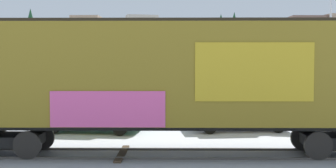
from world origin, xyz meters
TOP-DOWN VIEW (x-y plane):
  - ground_plane at (0.00, 0.00)m, footprint 260.00×260.00m
  - track at (-3.01, 0.16)m, footprint 59.99×5.26m
  - freight_car at (-0.21, -0.00)m, footprint 16.35×3.82m
  - flagpole at (9.49, 10.05)m, footprint 1.59×0.39m
  - hillside at (0.10, 74.46)m, footprint 137.64×37.44m
  - parked_car_green at (-3.64, 4.95)m, footprint 4.76×2.61m
  - parked_car_silver at (3.13, 4.99)m, footprint 4.67×2.07m

SIDE VIEW (x-z plane):
  - ground_plane at x=0.00m, z-range 0.00..0.00m
  - track at x=-3.01m, z-range 0.00..0.08m
  - parked_car_green at x=-3.64m, z-range 0.02..1.67m
  - parked_car_silver at x=3.13m, z-range 0.01..1.77m
  - freight_car at x=-0.21m, z-range 0.37..4.99m
  - hillside at x=0.10m, z-range -2.05..11.46m
  - flagpole at x=9.49m, z-range 1.39..11.42m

